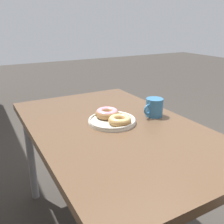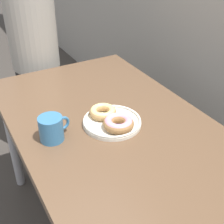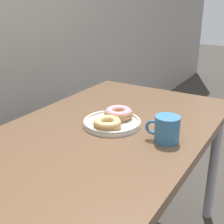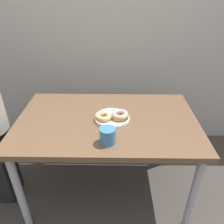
{
  "view_description": "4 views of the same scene",
  "coord_description": "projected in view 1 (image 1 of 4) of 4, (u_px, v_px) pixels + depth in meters",
  "views": [
    {
      "loc": [
        -1.01,
        0.91,
        1.2
      ],
      "look_at": [
        0.04,
        0.33,
        0.77
      ],
      "focal_mm": 40.0,
      "sensor_mm": 36.0,
      "label": 1
    },
    {
      "loc": [
        0.98,
        -0.19,
        1.45
      ],
      "look_at": [
        0.04,
        0.33,
        0.77
      ],
      "focal_mm": 50.0,
      "sensor_mm": 36.0,
      "label": 2
    },
    {
      "loc": [
        -1.0,
        -0.3,
        1.24
      ],
      "look_at": [
        0.04,
        0.33,
        0.77
      ],
      "focal_mm": 50.0,
      "sensor_mm": 36.0,
      "label": 3
    },
    {
      "loc": [
        0.05,
        -0.95,
        1.53
      ],
      "look_at": [
        0.04,
        0.33,
        0.77
      ],
      "focal_mm": 35.0,
      "sensor_mm": 36.0,
      "label": 4
    }
  ],
  "objects": [
    {
      "name": "dining_table",
      "position": [
        114.0,
        138.0,
        1.29
      ],
      "size": [
        1.26,
        0.79,
        0.71
      ],
      "color": "brown",
      "rests_on": "ground_plane"
    },
    {
      "name": "coffee_mug",
      "position": [
        154.0,
        107.0,
        1.37
      ],
      "size": [
        0.09,
        0.13,
        0.1
      ],
      "color": "teal",
      "rests_on": "dining_table"
    },
    {
      "name": "ground_plane",
      "position": [
        158.0,
        214.0,
        1.66
      ],
      "size": [
        14.0,
        14.0,
        0.0
      ],
      "primitive_type": "plane",
      "color": "#38332D"
    },
    {
      "name": "donut_plate",
      "position": [
        112.0,
        118.0,
        1.29
      ],
      "size": [
        0.27,
        0.25,
        0.06
      ],
      "color": "silver",
      "rests_on": "dining_table"
    }
  ]
}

